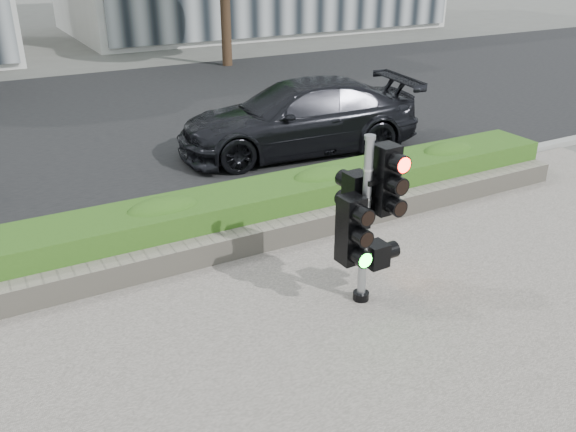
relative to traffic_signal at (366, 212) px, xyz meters
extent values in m
plane|color=#51514C|center=(-0.54, -0.05, -1.23)|extent=(120.00, 120.00, 0.00)
cube|color=black|center=(-0.54, 9.95, -1.22)|extent=(60.00, 13.00, 0.02)
cube|color=gray|center=(-0.54, 3.10, -1.17)|extent=(60.00, 0.25, 0.12)
cube|color=gray|center=(-0.54, 1.85, -1.03)|extent=(12.00, 0.32, 0.34)
cube|color=#54922D|center=(-0.54, 2.50, -0.86)|extent=(12.00, 1.00, 0.68)
cylinder|color=black|center=(4.96, 15.45, 0.57)|extent=(0.36, 0.36, 3.58)
cylinder|color=black|center=(-0.03, -0.03, -1.14)|extent=(0.21, 0.21, 0.10)
cylinder|color=gray|center=(-0.03, -0.03, -0.14)|extent=(0.11, 0.11, 2.11)
cylinder|color=gray|center=(-0.03, -0.03, 0.94)|extent=(0.13, 0.13, 0.05)
cube|color=#FF1107|center=(0.21, -0.06, 0.40)|extent=(0.28, 0.28, 0.85)
cube|color=#14E51E|center=(-0.26, -0.07, -0.14)|extent=(0.28, 0.28, 0.85)
cube|color=black|center=(-0.01, 0.21, 0.14)|extent=(0.28, 0.28, 0.58)
cube|color=orange|center=(0.20, 0.01, -0.63)|extent=(0.28, 0.28, 0.31)
imported|color=black|center=(2.27, 5.58, -0.46)|extent=(5.40, 2.78, 1.50)
camera|label=1|loc=(-4.05, -5.37, 2.97)|focal=38.00mm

